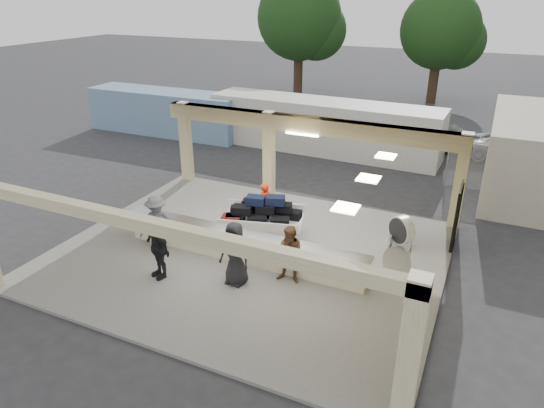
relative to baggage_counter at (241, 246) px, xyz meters
The scene contains 16 objects.
ground 0.77m from the baggage_counter, 90.00° to the left, with size 120.00×120.00×0.00m, color #29292B.
pavilion 1.41m from the baggage_counter, 79.65° to the left, with size 12.01×10.00×3.55m.
baggage_counter is the anchor object (origin of this frame).
luggage_cart 1.59m from the baggage_counter, 91.74° to the left, with size 3.00×2.28×1.56m.
drum_fan 5.30m from the baggage_counter, 34.53° to the left, with size 0.96×0.87×1.08m.
baggage_handler 2.29m from the baggage_counter, 97.32° to the left, with size 0.64×0.35×1.75m, color #FF370D.
passenger_a 1.99m from the baggage_counter, 14.88° to the right, with size 0.86×0.38×1.78m, color brown.
passenger_b 2.59m from the baggage_counter, 133.58° to the right, with size 1.13×0.41×1.92m, color black.
passenger_c 2.86m from the baggage_counter, 169.82° to the right, with size 1.21×0.42×1.87m, color #4F5054.
passenger_d 1.37m from the baggage_counter, 69.30° to the right, with size 0.94×0.39×1.93m, color black.
car_white_a 16.32m from the baggage_counter, 61.40° to the left, with size 2.15×4.54×1.30m, color silver.
car_dark 15.17m from the baggage_counter, 73.25° to the left, with size 1.48×4.19×1.40m, color black.
container_white 12.06m from the baggage_counter, 97.38° to the left, with size 12.18×2.44×2.64m, color silver.
container_blue 15.86m from the baggage_counter, 134.29° to the left, with size 9.49×2.28×2.47m, color #6B87AC.
tree_left 26.31m from the baggage_counter, 107.30° to the left, with size 6.60×6.30×9.00m.
tree_mid 27.11m from the baggage_counter, 85.03° to the left, with size 6.00×5.60×8.00m.
Camera 1 is at (6.42, -12.11, 8.00)m, focal length 32.00 mm.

